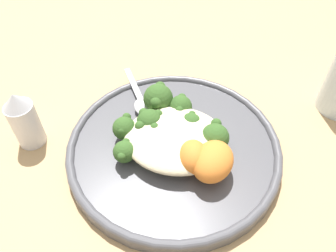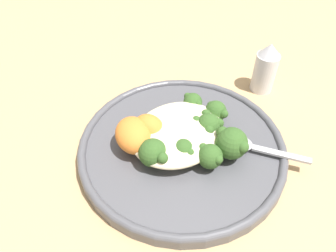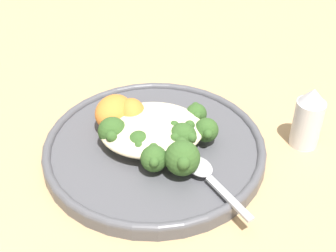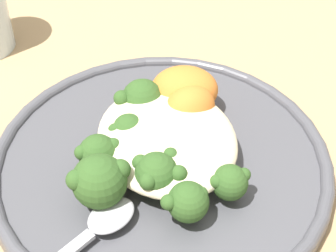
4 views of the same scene
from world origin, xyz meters
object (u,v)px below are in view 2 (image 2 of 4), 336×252
Objects in this scene: sweet_potato_chunk_1 at (134,135)px; spoon at (247,145)px; sweet_potato_chunk_0 at (149,128)px; plate at (180,145)px; broccoli_stalk_3 at (224,142)px; salt_shaker at (266,68)px; broccoli_stalk_2 at (197,148)px; broccoli_stalk_5 at (204,118)px; broccoli_stalk_6 at (188,110)px; broccoli_stalk_0 at (157,152)px; broccoli_stalk_4 at (205,126)px; quinoa_mound at (178,133)px; broccoli_stalk_1 at (180,146)px.

spoon is (-0.11, 0.11, -0.02)m from sweet_potato_chunk_1.
plate is at bearing 132.37° from sweet_potato_chunk_0.
salt_shaker reaches higher than broccoli_stalk_3.
broccoli_stalk_3 is 2.01× the size of sweet_potato_chunk_1.
broccoli_stalk_2 is (0.00, 0.03, 0.02)m from plate.
sweet_potato_chunk_0 reaches higher than broccoli_stalk_5.
broccoli_stalk_5 is 0.11m from sweet_potato_chunk_1.
broccoli_stalk_5 is at bearing -97.35° from broccoli_stalk_6.
plate is 3.39× the size of broccoli_stalk_0.
broccoli_stalk_3 is 1.04× the size of broccoli_stalk_5.
sweet_potato_chunk_0 is 0.76× the size of sweet_potato_chunk_1.
broccoli_stalk_6 is at bearing 177.41° from sweet_potato_chunk_0.
sweet_potato_chunk_0 is at bearing -174.70° from broccoli_stalk_4.
broccoli_stalk_4 reaches higher than spoon.
quinoa_mound is 1.52× the size of salt_shaker.
broccoli_stalk_0 is 0.08m from broccoli_stalk_4.
broccoli_stalk_6 is at bearing 175.98° from sweet_potato_chunk_1.
broccoli_stalk_0 is 1.29× the size of broccoli_stalk_4.
broccoli_stalk_1 is 0.69× the size of broccoli_stalk_5.
sweet_potato_chunk_0 is (0.01, -0.05, 0.01)m from broccoli_stalk_1.
spoon is (-0.06, 0.07, 0.01)m from plate.
spoon is at bearing -21.32° from broccoli_stalk_4.
broccoli_stalk_1 is 0.05m from broccoli_stalk_4.
broccoli_stalk_5 is (-0.05, 0.00, -0.00)m from quinoa_mound.
broccoli_stalk_2 is at bearing -141.83° from broccoli_stalk_6.
broccoli_stalk_6 is (-0.04, -0.03, 0.02)m from plate.
quinoa_mound is at bearing -33.89° from plate.
broccoli_stalk_1 is 0.05m from sweet_potato_chunk_0.
broccoli_stalk_3 reaches higher than broccoli_stalk_5.
quinoa_mound is at bearing 165.32° from broccoli_stalk_0.
broccoli_stalk_2 reaches higher than broccoli_stalk_5.
sweet_potato_chunk_0 is 0.02m from sweet_potato_chunk_1.
broccoli_stalk_3 is at bearing 19.23° from salt_shaker.
broccoli_stalk_4 is 0.60× the size of spoon.
broccoli_stalk_5 is at bearing 2.73° from salt_shaker.
spoon is (-0.03, 0.06, -0.01)m from broccoli_stalk_4.
broccoli_stalk_4 reaches higher than broccoli_stalk_6.
plate is 0.05m from sweet_potato_chunk_0.
broccoli_stalk_2 is at bearing -107.90° from broccoli_stalk_4.
broccoli_stalk_5 reaches higher than broccoli_stalk_6.
broccoli_stalk_1 is at bearing -142.21° from broccoli_stalk_2.
quinoa_mound reaches higher than spoon.
broccoli_stalk_5 reaches higher than spoon.
broccoli_stalk_0 is 0.76× the size of broccoli_stalk_2.
broccoli_stalk_1 is 0.70× the size of broccoli_stalk_2.
sweet_potato_chunk_0 reaches higher than broccoli_stalk_2.
broccoli_stalk_0 is at bearing -121.98° from broccoli_stalk_2.
plate is 0.03m from broccoli_stalk_1.
broccoli_stalk_4 is at bearing 7.43° from salt_shaker.
broccoli_stalk_2 is 0.06m from broccoli_stalk_5.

